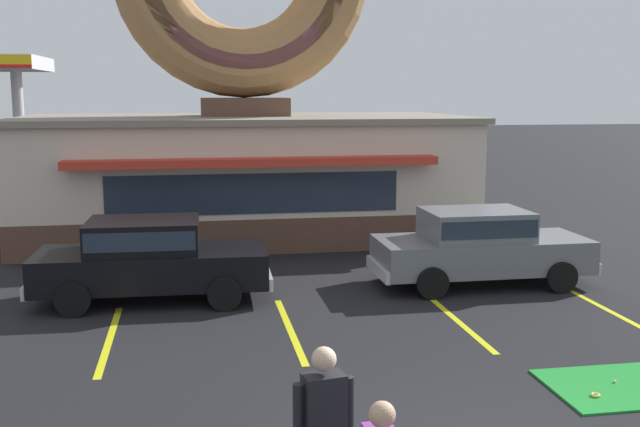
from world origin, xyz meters
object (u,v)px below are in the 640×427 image
(car_black, at_px, (149,257))
(trash_bin, at_px, (482,231))
(pedestrian_leather_jacket_man, at_px, (324,427))
(golf_ball, at_px, (615,381))
(car_grey, at_px, (479,244))

(car_black, distance_m, trash_bin, 8.82)
(trash_bin, bearing_deg, pedestrian_leather_jacket_man, -118.24)
(car_black, height_order, pedestrian_leather_jacket_man, pedestrian_leather_jacket_man)
(car_black, bearing_deg, trash_bin, 22.35)
(golf_ball, distance_m, pedestrian_leather_jacket_man, 5.39)
(golf_ball, bearing_deg, car_grey, 88.07)
(car_black, xyz_separation_m, trash_bin, (8.15, 3.35, -0.37))
(car_grey, bearing_deg, pedestrian_leather_jacket_man, -120.26)
(golf_ball, height_order, car_black, car_black)
(car_grey, distance_m, pedestrian_leather_jacket_man, 9.49)
(car_grey, xyz_separation_m, pedestrian_leather_jacket_man, (-4.78, -8.19, 0.10))
(car_black, relative_size, pedestrian_leather_jacket_man, 2.63)
(golf_ball, xyz_separation_m, pedestrian_leather_jacket_man, (-4.59, -2.67, 0.93))
(pedestrian_leather_jacket_man, xyz_separation_m, trash_bin, (6.17, 11.49, -0.48))
(car_black, relative_size, trash_bin, 4.72)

